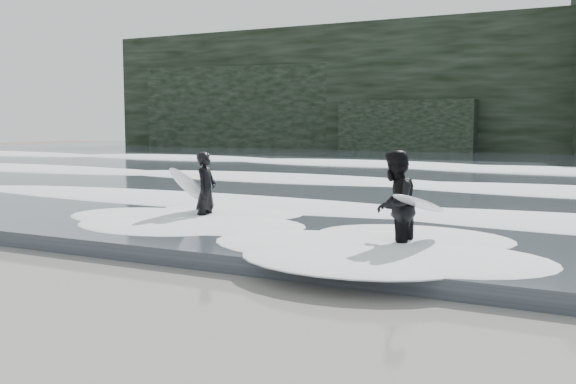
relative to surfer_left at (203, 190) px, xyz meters
name	(u,v)px	position (x,y,z in m)	size (l,w,h in m)	color
ground	(67,328)	(2.44, -6.38, -0.86)	(120.00, 120.00, 0.00)	brown
sea	(491,165)	(2.44, 22.62, -0.71)	(90.00, 52.00, 0.30)	#343A42
headland	(531,87)	(2.44, 39.62, 4.14)	(70.00, 9.00, 10.00)	black
foam_near	(352,204)	(2.44, 2.62, -0.46)	(60.00, 3.20, 0.20)	white
foam_mid	(427,180)	(2.44, 9.62, -0.44)	(60.00, 4.00, 0.24)	white
foam_far	(477,164)	(2.44, 18.62, -0.41)	(60.00, 4.80, 0.30)	white
surfer_left	(203,190)	(0.00, 0.00, 0.00)	(0.96, 1.72, 1.70)	black
surfer_right	(396,206)	(4.73, -1.29, 0.08)	(1.14, 1.87, 1.87)	black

